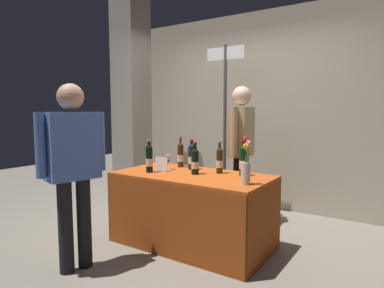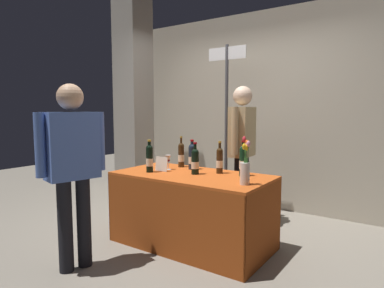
{
  "view_description": "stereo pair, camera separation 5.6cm",
  "coord_description": "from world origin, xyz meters",
  "views": [
    {
      "loc": [
        1.81,
        -2.74,
        1.36
      ],
      "look_at": [
        0.0,
        0.0,
        1.03
      ],
      "focal_mm": 31.27,
      "sensor_mm": 36.0,
      "label": 1
    },
    {
      "loc": [
        1.85,
        -2.71,
        1.36
      ],
      "look_at": [
        0.0,
        0.0,
        1.03
      ],
      "focal_mm": 31.27,
      "sensor_mm": 36.0,
      "label": 2
    }
  ],
  "objects": [
    {
      "name": "display_bottle_4",
      "position": [
        0.21,
        0.18,
        0.86
      ],
      "size": [
        0.07,
        0.07,
        0.33
      ],
      "color": "#38230F",
      "rests_on": "tasting_table"
    },
    {
      "name": "display_bottle_1",
      "position": [
        -0.41,
        -0.16,
        0.87
      ],
      "size": [
        0.07,
        0.07,
        0.33
      ],
      "color": "black",
      "rests_on": "tasting_table"
    },
    {
      "name": "display_bottle_0",
      "position": [
        -0.33,
        0.27,
        0.87
      ],
      "size": [
        0.07,
        0.07,
        0.34
      ],
      "color": "#38230F",
      "rests_on": "tasting_table"
    },
    {
      "name": "featured_wine_bottle",
      "position": [
        0.46,
        0.2,
        0.88
      ],
      "size": [
        0.07,
        0.07,
        0.34
      ],
      "color": "black",
      "rests_on": "tasting_table"
    },
    {
      "name": "wine_glass_near_vendor",
      "position": [
        -0.35,
        0.06,
        0.84
      ],
      "size": [
        0.07,
        0.07,
        0.16
      ],
      "color": "silver",
      "rests_on": "tasting_table"
    },
    {
      "name": "display_bottle_2",
      "position": [
        0.03,
        0.01,
        0.86
      ],
      "size": [
        0.08,
        0.08,
        0.32
      ],
      "color": "black",
      "rests_on": "tasting_table"
    },
    {
      "name": "concrete_pillar",
      "position": [
        -1.68,
        0.92,
        1.47
      ],
      "size": [
        0.42,
        0.42,
        2.95
      ],
      "primitive_type": "cube",
      "color": "gray",
      "rests_on": "ground_plane"
    },
    {
      "name": "brochure_stand",
      "position": [
        -0.35,
        -0.05,
        0.8
      ],
      "size": [
        0.15,
        0.04,
        0.15
      ],
      "primitive_type": "cube",
      "rotation": [
        -0.15,
        0.0,
        0.06
      ],
      "color": "silver",
      "rests_on": "tasting_table"
    },
    {
      "name": "ground_plane",
      "position": [
        0.0,
        0.0,
        0.0
      ],
      "size": [
        12.0,
        12.0,
        0.0
      ],
      "primitive_type": "plane",
      "color": "gray"
    },
    {
      "name": "back_partition",
      "position": [
        0.0,
        1.73,
        1.35
      ],
      "size": [
        5.67,
        0.12,
        2.7
      ],
      "primitive_type": "cube",
      "color": "#B2A893",
      "rests_on": "ground_plane"
    },
    {
      "name": "flower_vase",
      "position": [
        0.64,
        -0.14,
        0.88
      ],
      "size": [
        0.1,
        0.09,
        0.41
      ],
      "color": "silver",
      "rests_on": "tasting_table"
    },
    {
      "name": "booth_signpost",
      "position": [
        -0.25,
        1.17,
        1.34
      ],
      "size": [
        0.53,
        0.04,
        2.2
      ],
      "color": "#47474C",
      "rests_on": "ground_plane"
    },
    {
      "name": "taster_foreground_right",
      "position": [
        -0.54,
        -0.99,
        0.94
      ],
      "size": [
        0.3,
        0.57,
        1.58
      ],
      "rotation": [
        0.0,
        0.0,
        1.33
      ],
      "color": "black",
      "rests_on": "ground_plane"
    },
    {
      "name": "tasting_table",
      "position": [
        0.0,
        0.0,
        0.51
      ],
      "size": [
        1.55,
        0.8,
        0.73
      ],
      "color": "#B74C19",
      "rests_on": "ground_plane"
    },
    {
      "name": "display_bottle_3",
      "position": [
        -0.15,
        0.22,
        0.87
      ],
      "size": [
        0.08,
        0.08,
        0.32
      ],
      "color": "#192333",
      "rests_on": "tasting_table"
    },
    {
      "name": "vendor_presenter",
      "position": [
        0.13,
        0.86,
        0.98
      ],
      "size": [
        0.25,
        0.55,
        1.64
      ],
      "rotation": [
        0.0,
        0.0,
        -1.47
      ],
      "color": "black",
      "rests_on": "ground_plane"
    }
  ]
}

